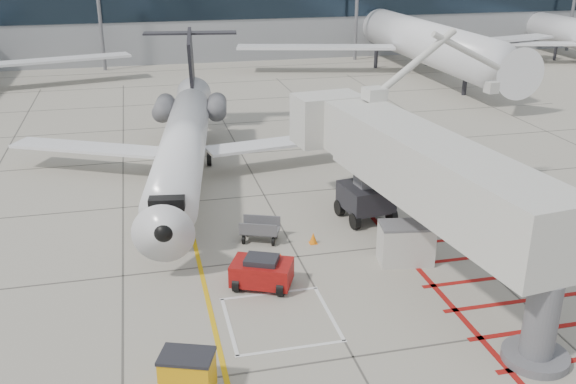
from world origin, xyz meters
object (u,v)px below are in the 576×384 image
object	(u,v)px
regional_jet	(179,131)
pushback_tug	(262,271)
jet_bridge	(437,189)
spill_bin	(188,373)

from	to	relation	value
regional_jet	pushback_tug	xyz separation A→B (m)	(2.40, -11.62, -3.06)
jet_bridge	spill_bin	distance (m)	12.97
regional_jet	spill_bin	distance (m)	18.12
regional_jet	jet_bridge	distance (m)	15.69
regional_jet	jet_bridge	size ratio (longest dim) A/B	1.44
jet_bridge	pushback_tug	distance (m)	8.21
jet_bridge	spill_bin	xyz separation A→B (m)	(-11.21, -5.64, -3.29)
jet_bridge	spill_bin	size ratio (longest dim) A/B	11.97
spill_bin	pushback_tug	bearing A→B (deg)	79.42
regional_jet	jet_bridge	world-z (taller)	jet_bridge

